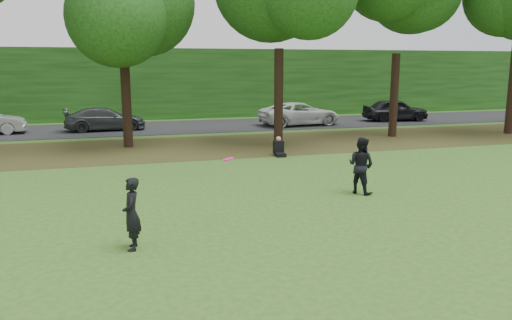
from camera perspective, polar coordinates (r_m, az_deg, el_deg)
The scene contains 9 objects.
ground at distance 11.68m, azimuth 3.53°, elevation -8.54°, with size 120.00×120.00×0.00m, color #28591B.
leaf_litter at distance 23.96m, azimuth -7.09°, elevation 1.49°, with size 60.00×7.00×0.01m, color #472F19.
street at distance 31.81m, azimuth -9.45°, elevation 3.74°, with size 70.00×7.00×0.02m, color black.
far_hedge at distance 37.56m, azimuth -10.72°, elevation 8.58°, with size 70.00×3.00×5.00m, color #183E11.
player_left at distance 10.88m, azimuth -14.03°, elevation -6.00°, with size 0.57×0.37×1.56m, color black.
player_right at distance 15.46m, azimuth 11.90°, elevation -0.61°, with size 0.84×0.65×1.72m, color black.
parked_cars at distance 30.70m, azimuth -10.17°, elevation 4.84°, with size 38.70×3.36×1.50m.
frisbee at distance 12.04m, azimuth -3.18°, elevation 0.11°, with size 0.30×0.31×0.10m.
seated_person at distance 21.51m, azimuth 2.64°, elevation 1.31°, with size 0.45×0.75×0.83m.
Camera 1 is at (-3.78, -10.34, 3.88)m, focal length 35.00 mm.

